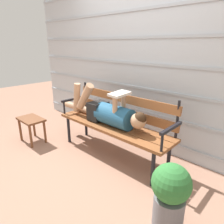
% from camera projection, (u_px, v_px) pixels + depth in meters
% --- Properties ---
extents(ground_plane, '(12.00, 12.00, 0.00)m').
position_uv_depth(ground_plane, '(105.00, 159.00, 2.75)').
color(ground_plane, '#936B56').
extents(house_siding, '(4.89, 0.08, 2.44)m').
position_uv_depth(house_siding, '(141.00, 63.00, 2.88)').
color(house_siding, '#B2BCC6').
rests_on(house_siding, ground).
extents(park_bench, '(1.75, 0.47, 0.90)m').
position_uv_depth(park_bench, '(115.00, 120.00, 2.74)').
color(park_bench, brown).
rests_on(park_bench, ground).
extents(reclining_person, '(1.70, 0.28, 0.53)m').
position_uv_depth(reclining_person, '(107.00, 112.00, 2.71)').
color(reclining_person, '#23567A').
extents(footstool, '(0.45, 0.29, 0.39)m').
position_uv_depth(footstool, '(31.00, 123.00, 3.15)').
color(footstool, brown).
rests_on(footstool, ground).
extents(potted_plant, '(0.32, 0.32, 0.61)m').
position_uv_depth(potted_plant, '(170.00, 195.00, 1.62)').
color(potted_plant, slate).
rests_on(potted_plant, ground).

